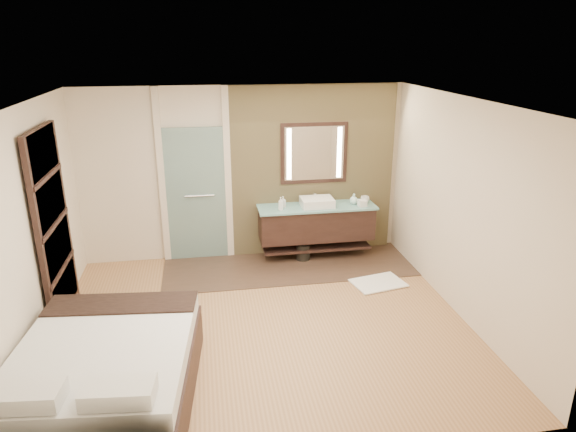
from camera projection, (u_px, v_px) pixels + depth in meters
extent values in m
plane|color=#996840|center=(263.00, 324.00, 6.35)|extent=(5.00, 5.00, 0.00)
cube|color=#3C2B20|center=(289.00, 266.00, 7.93)|extent=(3.80, 1.30, 0.01)
cube|color=tan|center=(313.00, 171.00, 8.14)|extent=(2.60, 0.08, 2.70)
cube|color=black|center=(316.00, 223.00, 8.13)|extent=(1.80, 0.50, 0.50)
cube|color=black|center=(316.00, 246.00, 8.25)|extent=(1.71, 0.45, 0.04)
cube|color=#90DCDA|center=(317.00, 207.00, 8.02)|extent=(1.85, 0.55, 0.03)
cube|color=white|center=(317.00, 202.00, 7.99)|extent=(0.50, 0.38, 0.13)
cylinder|color=silver|center=(314.00, 197.00, 8.16)|extent=(0.03, 0.03, 0.18)
cylinder|color=silver|center=(315.00, 193.00, 8.10)|extent=(0.02, 0.10, 0.02)
cube|color=black|center=(314.00, 153.00, 8.00)|extent=(1.06, 0.03, 0.96)
cube|color=white|center=(314.00, 153.00, 7.98)|extent=(0.94, 0.01, 0.84)
cube|color=#FFE9BF|center=(289.00, 154.00, 7.91)|extent=(0.07, 0.01, 0.80)
cube|color=#FFE9BF|center=(339.00, 153.00, 8.04)|extent=(0.07, 0.01, 0.80)
cube|color=#A4CFC7|center=(196.00, 195.00, 7.93)|extent=(0.90, 0.05, 2.10)
cylinder|color=silver|center=(200.00, 196.00, 7.90)|extent=(0.45, 0.03, 0.03)
cube|color=beige|center=(162.00, 178.00, 7.77)|extent=(0.10, 0.08, 2.70)
cube|color=beige|center=(228.00, 175.00, 7.93)|extent=(0.10, 0.08, 2.70)
cube|color=black|center=(53.00, 228.00, 6.13)|extent=(0.06, 1.20, 2.40)
cube|color=beige|center=(65.00, 290.00, 6.40)|extent=(0.02, 1.06, 0.52)
cube|color=beige|center=(58.00, 247.00, 6.21)|extent=(0.02, 1.06, 0.52)
cube|color=beige|center=(51.00, 201.00, 6.02)|extent=(0.02, 1.06, 0.52)
cube|color=beige|center=(43.00, 151.00, 5.83)|extent=(0.02, 1.06, 0.52)
cube|color=black|center=(107.00, 381.00, 4.94)|extent=(1.83, 2.20, 0.45)
cube|color=silver|center=(104.00, 353.00, 4.84)|extent=(1.78, 2.14, 0.18)
cube|color=black|center=(122.00, 304.00, 5.53)|extent=(1.62, 0.62, 0.04)
cube|color=silver|center=(26.00, 396.00, 3.99)|extent=(0.59, 0.36, 0.14)
cube|color=silver|center=(119.00, 392.00, 4.04)|extent=(0.59, 0.36, 0.14)
cube|color=white|center=(378.00, 283.00, 7.37)|extent=(0.81, 0.64, 0.02)
cylinder|color=black|center=(303.00, 252.00, 8.14)|extent=(0.26, 0.26, 0.27)
cube|color=silver|center=(362.00, 203.00, 7.99)|extent=(0.13, 0.13, 0.10)
imported|color=white|center=(281.00, 204.00, 7.80)|extent=(0.09, 0.10, 0.20)
imported|color=#B2B2B2|center=(283.00, 202.00, 7.94)|extent=(0.08, 0.08, 0.17)
imported|color=silver|center=(354.00, 199.00, 8.09)|extent=(0.16, 0.16, 0.17)
imported|color=white|center=(365.00, 200.00, 8.16)|extent=(0.14, 0.14, 0.11)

